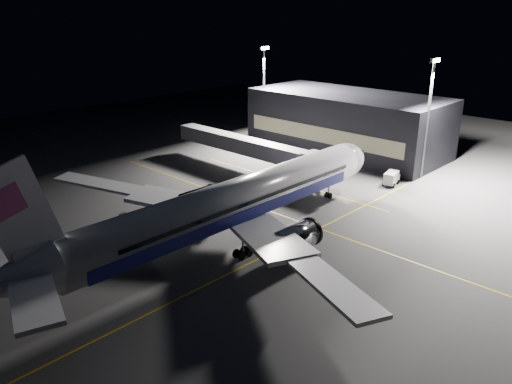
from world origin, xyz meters
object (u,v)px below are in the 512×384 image
object	(u,v)px
baggage_tug	(125,220)
jet_bridge	(253,148)
service_truck	(392,177)
safety_cone_c	(188,239)
floodlight_mast_south	(429,108)
safety_cone_b	(216,205)
floodlight_mast_north	(264,86)
safety_cone_a	(220,223)
airliner	(229,204)

from	to	relation	value
baggage_tug	jet_bridge	bearing A→B (deg)	0.83
service_truck	safety_cone_c	world-z (taller)	service_truck
floodlight_mast_south	safety_cone_b	world-z (taller)	floodlight_mast_south
floodlight_mast_north	safety_cone_a	bearing A→B (deg)	-144.62
jet_bridge	safety_cone_c	size ratio (longest dim) A/B	52.32
airliner	safety_cone_b	bearing A→B (deg)	56.41
baggage_tug	safety_cone_c	size ratio (longest dim) A/B	3.99
safety_cone_a	safety_cone_b	bearing A→B (deg)	52.79
floodlight_mast_south	baggage_tug	bearing A→B (deg)	157.13
service_truck	safety_cone_a	size ratio (longest dim) A/B	8.84
floodlight_mast_north	safety_cone_b	world-z (taller)	floodlight_mast_north
jet_bridge	floodlight_mast_south	distance (m)	31.05
floodlight_mast_south	airliner	bearing A→B (deg)	171.67
jet_bridge	floodlight_mast_south	bearing A→B (deg)	-53.21
floodlight_mast_south	baggage_tug	size ratio (longest dim) A/B	7.90
floodlight_mast_north	service_truck	size ratio (longest dim) A/B	4.40
airliner	safety_cone_b	size ratio (longest dim) A/B	117.64
service_truck	safety_cone_c	xyz separation A→B (m)	(-38.11, 7.95, -0.88)
floodlight_mast_north	safety_cone_b	bearing A→B (deg)	-147.47
service_truck	safety_cone_b	xyz separation A→B (m)	(-27.69, 14.00, -0.95)
airliner	floodlight_mast_north	world-z (taller)	floodlight_mast_north
service_truck	baggage_tug	size ratio (longest dim) A/B	1.80
service_truck	safety_cone_a	world-z (taller)	service_truck
baggage_tug	safety_cone_c	xyz separation A→B (m)	(2.87, -10.10, -0.48)
baggage_tug	safety_cone_b	world-z (taller)	baggage_tug
jet_bridge	safety_cone_c	xyz separation A→B (m)	(-26.82, -14.06, -4.25)
airliner	floodlight_mast_north	distance (m)	52.56
floodlight_mast_north	safety_cone_a	xyz separation A→B (m)	(-38.51, -27.35, -12.10)
airliner	baggage_tug	xyz separation A→B (m)	(-6.61, 14.10, -4.35)
airliner	jet_bridge	xyz separation A→B (m)	(23.08, 18.06, -0.58)
floodlight_mast_south	safety_cone_c	xyz separation A→B (m)	(-44.82, 10.01, -12.04)
floodlight_mast_north	safety_cone_a	distance (m)	48.76
airliner	baggage_tug	bearing A→B (deg)	115.11
baggage_tug	safety_cone_a	bearing A→B (deg)	-52.65
floodlight_mast_south	service_truck	xyz separation A→B (m)	(-6.71, 2.07, -11.16)
jet_bridge	baggage_tug	size ratio (longest dim) A/B	13.13
airliner	safety_cone_a	distance (m)	7.21
airliner	service_truck	xyz separation A→B (m)	(34.37, -3.95, -3.95)
jet_bridge	baggage_tug	xyz separation A→B (m)	(-29.69, -3.95, -3.77)
jet_bridge	safety_cone_b	size ratio (longest dim) A/B	65.82
floodlight_mast_north	floodlight_mast_south	bearing A→B (deg)	-90.00
baggage_tug	safety_cone_c	bearing A→B (deg)	-80.90
jet_bridge	safety_cone_b	distance (m)	18.76
baggage_tug	safety_cone_a	xyz separation A→B (m)	(9.17, -9.47, -0.54)
floodlight_mast_north	baggage_tug	size ratio (longest dim) A/B	7.90
service_truck	safety_cone_a	xyz separation A→B (m)	(-31.80, 8.59, -0.95)
jet_bridge	floodlight_mast_north	bearing A→B (deg)	37.74
airliner	service_truck	bearing A→B (deg)	-6.55
safety_cone_c	floodlight_mast_north	bearing A→B (deg)	31.98
airliner	safety_cone_c	world-z (taller)	airliner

